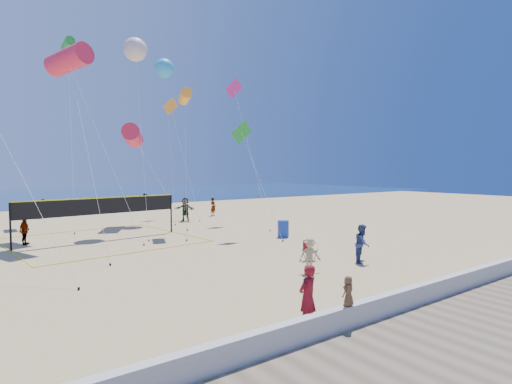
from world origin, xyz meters
TOP-DOWN VIEW (x-y plane):
  - ground at (0.00, 0.00)m, footprint 120.00×120.00m
  - ocean at (0.00, 62.00)m, footprint 140.00×50.00m
  - seawall at (0.00, -3.00)m, footprint 32.00×0.30m
  - boardwalk at (0.00, -5.00)m, footprint 32.00×3.60m
  - woman at (-1.96, -2.43)m, footprint 0.68×0.52m
  - toddler at (-1.09, -3.04)m, footprint 0.42×0.30m
  - bystander_a at (5.16, 1.67)m, footprint 1.05×0.98m
  - bystander_b at (2.01, 1.72)m, footprint 1.05×0.81m
  - far_person_0 at (-6.71, 15.29)m, footprint 0.82×0.99m
  - far_person_1 at (4.97, 19.49)m, footprint 1.52×1.74m
  - far_person_2 at (8.72, 21.59)m, footprint 0.52×0.67m
  - far_person_3 at (-4.04, 28.33)m, footprint 0.89×0.74m
  - far_person_4 at (6.49, 32.87)m, footprint 0.78×1.10m
  - camp_chair at (3.49, 3.40)m, footprint 0.62×0.72m
  - trash_barrel at (6.58, 8.97)m, footprint 0.88×0.88m
  - volleyball_net at (-2.85, 14.31)m, footprint 10.51×10.38m
  - kite_0 at (-4.19, 15.39)m, footprint 2.42×9.47m
  - kite_1 at (-3.67, 18.43)m, footprint 3.25×8.61m
  - kite_2 at (2.70, 14.54)m, footprint 2.23×4.35m
  - kite_4 at (4.76, 10.63)m, footprint 1.59×3.27m
  - kite_5 at (8.53, 17.42)m, footprint 2.17×6.70m
  - kite_6 at (0.46, 17.63)m, footprint 2.09×6.20m
  - kite_7 at (4.27, 21.71)m, footprint 2.08×5.05m
  - kite_8 at (-2.32, 25.58)m, footprint 1.84×8.95m
  - kite_9 at (5.75, 23.61)m, footprint 1.61×5.46m
  - kite_10 at (0.97, 19.97)m, footprint 3.19×6.94m

SIDE VIEW (x-z plane):
  - ground at x=0.00m, z-range 0.00..0.00m
  - ocean at x=0.00m, z-range 0.00..0.03m
  - boardwalk at x=0.00m, z-range 0.00..0.03m
  - seawall at x=0.00m, z-range 0.00..0.60m
  - trash_barrel at x=6.58m, z-range 0.00..1.03m
  - camp_chair at x=3.49m, z-range 0.01..1.04m
  - bystander_b at x=2.01m, z-range 0.00..1.42m
  - far_person_4 at x=6.49m, z-range 0.00..1.55m
  - far_person_0 at x=-6.71m, z-range 0.00..1.58m
  - far_person_2 at x=8.72m, z-range 0.00..1.63m
  - far_person_3 at x=-4.04m, z-range 0.00..1.66m
  - woman at x=-1.96m, z-range 0.00..1.69m
  - bystander_a at x=5.16m, z-range 0.00..1.72m
  - far_person_1 at x=4.97m, z-range 0.00..1.90m
  - toddler at x=-1.09m, z-range 0.60..1.39m
  - volleyball_net at x=-2.85m, z-range 0.48..3.02m
  - kite_4 at x=4.76m, z-range 2.51..9.73m
  - kite_10 at x=0.97m, z-range 2.93..10.48m
  - kite_2 at x=2.70m, z-range 4.26..13.75m
  - kite_9 at x=5.75m, z-range 3.93..14.60m
  - kite_5 at x=8.53m, z-range 4.32..15.94m
  - kite_0 at x=-4.19m, z-range 4.83..16.16m
  - kite_1 at x=-3.67m, z-range 5.24..17.09m
  - kite_6 at x=0.46m, z-range 5.81..19.04m
  - kite_7 at x=4.27m, z-range 5.87..19.20m
  - kite_8 at x=-2.32m, z-range 6.86..21.63m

